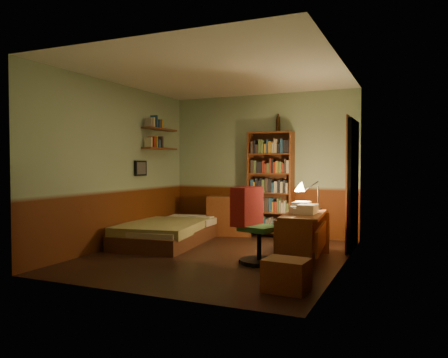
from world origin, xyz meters
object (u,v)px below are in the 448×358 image
at_px(desk_lamp, 318,187).
at_px(mini_stereo, 253,192).
at_px(bed, 169,224).
at_px(cardboard_box_a, 286,275).
at_px(cardboard_box_b, 289,275).
at_px(dresser, 230,216).
at_px(desk, 304,237).
at_px(office_chair, 259,225).
at_px(bookshelf, 270,185).

bearing_deg(desk_lamp, mini_stereo, 162.22).
xyz_separation_m(bed, cardboard_box_a, (2.58, -1.93, -0.14)).
relative_size(mini_stereo, cardboard_box_b, 0.87).
bearing_deg(dresser, desk, -55.09).
distance_m(dresser, cardboard_box_b, 3.46).
bearing_deg(dresser, cardboard_box_a, -71.05).
bearing_deg(dresser, desk_lamp, -41.56).
xyz_separation_m(dresser, cardboard_box_b, (1.91, -2.88, -0.24)).
xyz_separation_m(bed, desk, (2.41, -0.44, 0.02)).
xyz_separation_m(mini_stereo, office_chair, (0.85, -2.11, -0.30)).
distance_m(desk, cardboard_box_b, 1.33).
relative_size(mini_stereo, cardboard_box_a, 0.67).
distance_m(desk, cardboard_box_a, 1.50).
distance_m(office_chair, cardboard_box_a, 1.31).
xyz_separation_m(dresser, desk, (1.76, -1.57, -0.04)).
bearing_deg(cardboard_box_b, desk_lamp, 92.48).
height_order(bookshelf, cardboard_box_a, bookshelf).
bearing_deg(cardboard_box_b, dresser, 123.57).
xyz_separation_m(desk, office_chair, (-0.50, -0.41, 0.18)).
relative_size(desk_lamp, cardboard_box_a, 1.50).
distance_m(dresser, mini_stereo, 0.62).
relative_size(bookshelf, office_chair, 1.87).
bearing_deg(bookshelf, cardboard_box_a, -67.40).
distance_m(desk_lamp, cardboard_box_b, 2.08).
bearing_deg(office_chair, bookshelf, 118.62).
height_order(bed, cardboard_box_a, bed).
bearing_deg(office_chair, desk_lamp, 75.23).
bearing_deg(cardboard_box_a, cardboard_box_b, 96.69).
bearing_deg(mini_stereo, desk_lamp, -39.90).
xyz_separation_m(bed, dresser, (0.65, 1.13, 0.05)).
height_order(cardboard_box_a, cardboard_box_b, cardboard_box_a).
bearing_deg(bed, dresser, 54.10).
bearing_deg(dresser, mini_stereo, 3.65).
distance_m(desk_lamp, office_chair, 1.25).
height_order(mini_stereo, cardboard_box_b, mini_stereo).
relative_size(mini_stereo, desk_lamp, 0.44).
bearing_deg(bookshelf, bed, -137.12).
bearing_deg(desk, cardboard_box_b, -88.86).
bearing_deg(bookshelf, dresser, -171.49).
bearing_deg(cardboard_box_a, office_chair, 122.03).
height_order(bed, cardboard_box_b, bed).
distance_m(bookshelf, office_chair, 2.17).
distance_m(mini_stereo, desk, 2.22).
relative_size(office_chair, cardboard_box_b, 2.95).
relative_size(bed, mini_stereo, 7.00).
relative_size(cardboard_box_a, cardboard_box_b, 1.30).
distance_m(dresser, bookshelf, 0.96).
relative_size(bed, dresser, 2.55).
xyz_separation_m(desk, cardboard_box_b, (0.15, -1.31, -0.20)).
bearing_deg(cardboard_box_b, cardboard_box_a, -83.31).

